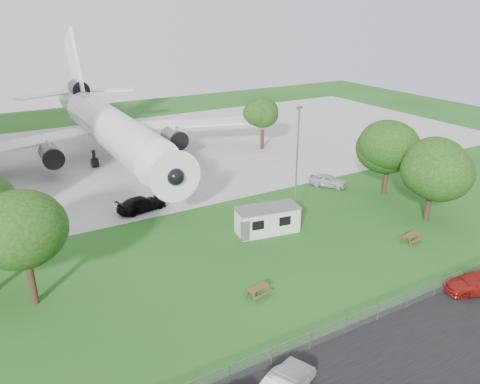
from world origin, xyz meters
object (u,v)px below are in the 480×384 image
airliner (110,126)px  site_cabin (267,220)px  picnic_east (410,241)px  picnic_west (258,295)px

airliner → site_cabin: (6.91, -29.69, -3.96)m
site_cabin → picnic_east: bearing=-38.9°
picnic_west → picnic_east: same height
airliner → site_cabin: airliner is taller
airliner → picnic_east: 42.40m
picnic_west → picnic_east: (17.26, 0.31, 0.00)m
site_cabin → picnic_east: site_cabin is taller
site_cabin → picnic_east: (10.62, -8.56, -1.31)m
site_cabin → picnic_west: (-6.64, -8.87, -1.31)m
site_cabin → picnic_west: site_cabin is taller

